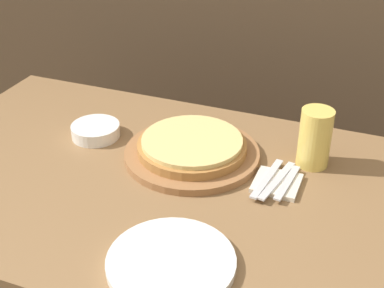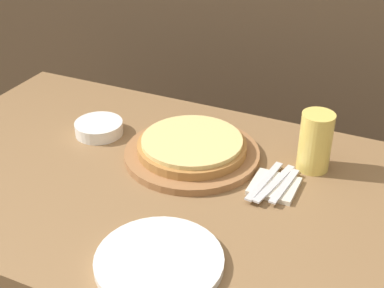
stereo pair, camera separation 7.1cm
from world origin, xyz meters
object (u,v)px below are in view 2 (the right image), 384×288
fork (264,181)px  dinner_knife (274,183)px  spoon (284,186)px  pizza_on_board (192,149)px  beer_glass (316,139)px  side_bowl (99,128)px  dinner_plate (159,261)px

fork → dinner_knife: size_ratio=1.00×
dinner_knife → spoon: (0.03, -0.00, 0.00)m
pizza_on_board → fork: size_ratio=1.95×
pizza_on_board → beer_glass: 0.32m
pizza_on_board → spoon: pizza_on_board is taller
beer_glass → fork: (-0.09, -0.13, -0.07)m
fork → dinner_knife: (0.03, 0.00, 0.00)m
side_bowl → dinner_knife: 0.54m
fork → dinner_knife: bearing=0.0°
beer_glass → dinner_knife: 0.16m
spoon → side_bowl: bearing=174.9°
dinner_plate → fork: 0.36m
pizza_on_board → dinner_plate: (0.11, -0.39, -0.02)m
dinner_knife → pizza_on_board: bearing=169.1°
dinner_plate → fork: bearing=73.1°
fork → spoon: same height
beer_glass → dinner_plate: bearing=-112.0°
dinner_knife → side_bowl: bearing=174.6°
beer_glass → side_bowl: beer_glass is taller
side_bowl → spoon: bearing=-5.1°
pizza_on_board → dinner_plate: bearing=-74.5°
dinner_knife → fork: bearing=-180.0°
pizza_on_board → fork: pizza_on_board is taller
pizza_on_board → beer_glass: bearing=15.2°
beer_glass → spoon: bearing=-105.9°
dinner_plate → spoon: bearing=65.9°
pizza_on_board → dinner_knife: (0.24, -0.05, -0.01)m
pizza_on_board → dinner_knife: 0.24m
side_bowl → spoon: side_bowl is taller
fork → dinner_plate: bearing=-106.9°
beer_glass → fork: beer_glass is taller
dinner_plate → dinner_knife: 0.37m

